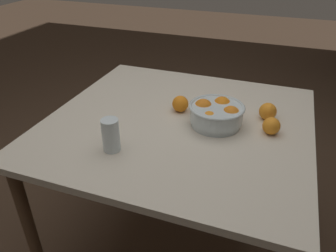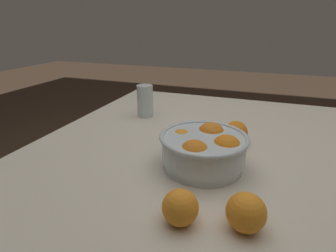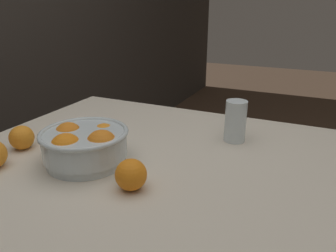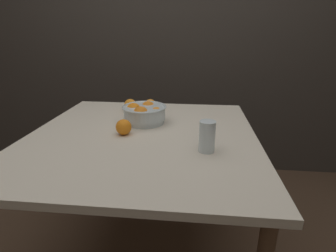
# 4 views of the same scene
# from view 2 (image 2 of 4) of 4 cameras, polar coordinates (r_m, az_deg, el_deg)

# --- Properties ---
(dining_table) EXTENTS (1.06, 1.10, 0.78)m
(dining_table) POSITION_cam_2_polar(r_m,az_deg,el_deg) (0.89, 8.39, -8.24)
(dining_table) COLOR beige
(dining_table) RESTS_ON ground_plane
(fruit_bowl) EXTENTS (0.23, 0.23, 0.10)m
(fruit_bowl) POSITION_cam_2_polar(r_m,az_deg,el_deg) (0.69, 7.82, -4.87)
(fruit_bowl) COLOR silver
(fruit_bowl) RESTS_ON dining_table
(juice_glass) EXTENTS (0.06, 0.06, 0.13)m
(juice_glass) POSITION_cam_2_polar(r_m,az_deg,el_deg) (1.06, -5.00, 5.21)
(juice_glass) COLOR #F4A314
(juice_glass) RESTS_ON dining_table
(orange_loose_near_bowl) EXTENTS (0.07, 0.07, 0.07)m
(orange_loose_near_bowl) POSITION_cam_2_polar(r_m,az_deg,el_deg) (0.52, 16.60, -17.57)
(orange_loose_near_bowl) COLOR orange
(orange_loose_near_bowl) RESTS_ON dining_table
(orange_loose_front) EXTENTS (0.07, 0.07, 0.07)m
(orange_loose_front) POSITION_cam_2_polar(r_m,az_deg,el_deg) (0.51, 2.67, -17.26)
(orange_loose_front) COLOR orange
(orange_loose_front) RESTS_ON dining_table
(orange_loose_aside) EXTENTS (0.07, 0.07, 0.07)m
(orange_loose_aside) POSITION_cam_2_polar(r_m,az_deg,el_deg) (0.85, 14.53, -1.35)
(orange_loose_aside) COLOR orange
(orange_loose_aside) RESTS_ON dining_table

